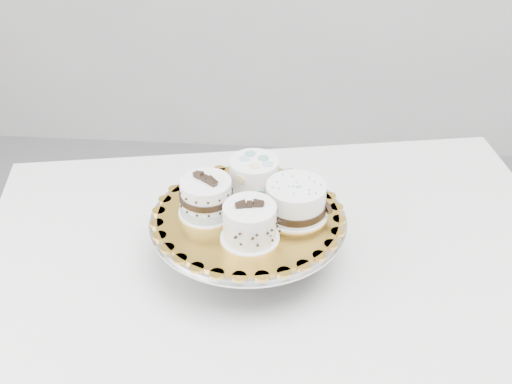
# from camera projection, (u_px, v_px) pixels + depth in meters

# --- Properties ---
(table) EXTENTS (1.25, 0.95, 0.75)m
(table) POSITION_uv_depth(u_px,v_px,m) (277.00, 285.00, 1.28)
(table) COLOR white
(table) RESTS_ON floor
(cake_stand) EXTENTS (0.36, 0.36, 0.10)m
(cake_stand) POSITION_uv_depth(u_px,v_px,m) (248.00, 230.00, 1.18)
(cake_stand) COLOR gray
(cake_stand) RESTS_ON table
(cake_board) EXTENTS (0.33, 0.33, 0.00)m
(cake_board) POSITION_uv_depth(u_px,v_px,m) (248.00, 215.00, 1.16)
(cake_board) COLOR gold
(cake_board) RESTS_ON cake_stand
(cake_swirl) EXTENTS (0.11, 0.11, 0.08)m
(cake_swirl) POSITION_uv_depth(u_px,v_px,m) (250.00, 223.00, 1.08)
(cake_swirl) COLOR white
(cake_swirl) RESTS_ON cake_board
(cake_banded) EXTENTS (0.13, 0.13, 0.08)m
(cake_banded) POSITION_uv_depth(u_px,v_px,m) (206.00, 198.00, 1.14)
(cake_banded) COLOR white
(cake_banded) RESTS_ON cake_board
(cake_dots) EXTENTS (0.11, 0.11, 0.07)m
(cake_dots) POSITION_uv_depth(u_px,v_px,m) (254.00, 176.00, 1.20)
(cake_dots) COLOR white
(cake_dots) RESTS_ON cake_board
(cake_ribbon) EXTENTS (0.14, 0.14, 0.06)m
(cake_ribbon) POSITION_uv_depth(u_px,v_px,m) (296.00, 201.00, 1.14)
(cake_ribbon) COLOR white
(cake_ribbon) RESTS_ON cake_board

